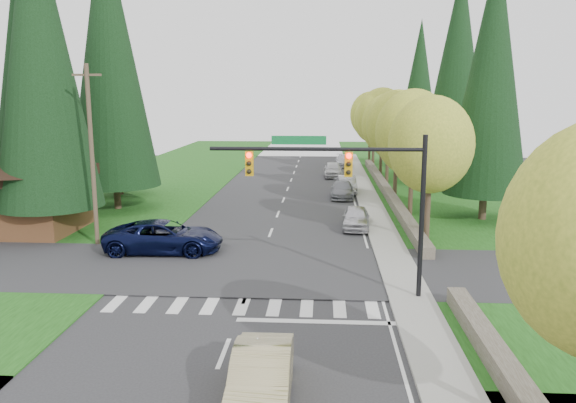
# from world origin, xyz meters

# --- Properties ---
(ground) EXTENTS (120.00, 120.00, 0.00)m
(ground) POSITION_xyz_m (0.00, 0.00, 0.00)
(ground) COLOR #28282B
(ground) RESTS_ON ground
(grass_east) EXTENTS (14.00, 110.00, 0.06)m
(grass_east) POSITION_xyz_m (13.00, 20.00, 0.03)
(grass_east) COLOR #194312
(grass_east) RESTS_ON ground
(grass_west) EXTENTS (14.00, 110.00, 0.06)m
(grass_west) POSITION_xyz_m (-13.00, 20.00, 0.03)
(grass_west) COLOR #194312
(grass_west) RESTS_ON ground
(cross_street) EXTENTS (120.00, 8.00, 0.10)m
(cross_street) POSITION_xyz_m (0.00, 8.00, 0.00)
(cross_street) COLOR #28282B
(cross_street) RESTS_ON ground
(sidewalk_east) EXTENTS (1.80, 80.00, 0.13)m
(sidewalk_east) POSITION_xyz_m (6.90, 22.00, 0.07)
(sidewalk_east) COLOR gray
(sidewalk_east) RESTS_ON ground
(curb_east) EXTENTS (0.20, 80.00, 0.13)m
(curb_east) POSITION_xyz_m (6.05, 22.00, 0.07)
(curb_east) COLOR gray
(curb_east) RESTS_ON ground
(stone_wall_south) EXTENTS (0.70, 14.00, 0.70)m
(stone_wall_south) POSITION_xyz_m (8.60, -3.00, 0.35)
(stone_wall_south) COLOR #4C4438
(stone_wall_south) RESTS_ON ground
(stone_wall_north) EXTENTS (0.70, 40.00, 0.70)m
(stone_wall_north) POSITION_xyz_m (8.60, 30.00, 0.35)
(stone_wall_north) COLOR #4C4438
(stone_wall_north) RESTS_ON ground
(traffic_signal) EXTENTS (8.70, 0.37, 6.80)m
(traffic_signal) POSITION_xyz_m (4.37, 4.50, 4.98)
(traffic_signal) COLOR black
(traffic_signal) RESTS_ON ground
(brown_building) EXTENTS (8.40, 8.40, 5.40)m
(brown_building) POSITION_xyz_m (-15.00, 15.00, 3.14)
(brown_building) COLOR #4C2D19
(brown_building) RESTS_ON ground
(utility_pole) EXTENTS (1.60, 0.24, 10.00)m
(utility_pole) POSITION_xyz_m (-9.50, 12.00, 5.14)
(utility_pole) COLOR #473828
(utility_pole) RESTS_ON ground
(decid_tree_0) EXTENTS (4.80, 4.80, 8.37)m
(decid_tree_0) POSITION_xyz_m (9.20, 14.00, 5.60)
(decid_tree_0) COLOR #38281C
(decid_tree_0) RESTS_ON ground
(decid_tree_1) EXTENTS (5.20, 5.20, 8.80)m
(decid_tree_1) POSITION_xyz_m (9.30, 21.00, 5.80)
(decid_tree_1) COLOR #38281C
(decid_tree_1) RESTS_ON ground
(decid_tree_2) EXTENTS (5.00, 5.00, 8.82)m
(decid_tree_2) POSITION_xyz_m (9.10, 28.00, 5.93)
(decid_tree_2) COLOR #38281C
(decid_tree_2) RESTS_ON ground
(decid_tree_3) EXTENTS (5.00, 5.00, 8.55)m
(decid_tree_3) POSITION_xyz_m (9.20, 35.00, 5.66)
(decid_tree_3) COLOR #38281C
(decid_tree_3) RESTS_ON ground
(decid_tree_4) EXTENTS (5.40, 5.40, 9.18)m
(decid_tree_4) POSITION_xyz_m (9.30, 42.00, 6.06)
(decid_tree_4) COLOR #38281C
(decid_tree_4) RESTS_ON ground
(decid_tree_5) EXTENTS (4.80, 4.80, 8.30)m
(decid_tree_5) POSITION_xyz_m (9.10, 49.00, 5.53)
(decid_tree_5) COLOR #38281C
(decid_tree_5) RESTS_ON ground
(decid_tree_6) EXTENTS (5.20, 5.20, 8.86)m
(decid_tree_6) POSITION_xyz_m (9.20, 56.00, 5.86)
(decid_tree_6) COLOR #38281C
(decid_tree_6) RESTS_ON ground
(conifer_w_a) EXTENTS (6.12, 6.12, 19.80)m
(conifer_w_a) POSITION_xyz_m (-13.00, 14.00, 10.79)
(conifer_w_a) COLOR #38281C
(conifer_w_a) RESTS_ON ground
(conifer_w_b) EXTENTS (5.44, 5.44, 17.80)m
(conifer_w_b) POSITION_xyz_m (-16.00, 18.00, 9.79)
(conifer_w_b) COLOR #38281C
(conifer_w_b) RESTS_ON ground
(conifer_w_c) EXTENTS (6.46, 6.46, 20.80)m
(conifer_w_c) POSITION_xyz_m (-12.00, 22.00, 11.29)
(conifer_w_c) COLOR #38281C
(conifer_w_c) RESTS_ON ground
(conifer_w_e) EXTENTS (5.78, 5.78, 18.80)m
(conifer_w_e) POSITION_xyz_m (-14.00, 28.00, 10.29)
(conifer_w_e) COLOR #38281C
(conifer_w_e) RESTS_ON ground
(conifer_e_a) EXTENTS (5.44, 5.44, 17.80)m
(conifer_e_a) POSITION_xyz_m (14.00, 20.00, 9.79)
(conifer_e_a) COLOR #38281C
(conifer_e_a) RESTS_ON ground
(conifer_e_b) EXTENTS (6.12, 6.12, 19.80)m
(conifer_e_b) POSITION_xyz_m (15.00, 34.00, 10.79)
(conifer_e_b) COLOR #38281C
(conifer_e_b) RESTS_ON ground
(conifer_e_c) EXTENTS (5.10, 5.10, 16.80)m
(conifer_e_c) POSITION_xyz_m (14.00, 48.00, 9.29)
(conifer_e_c) COLOR #38281C
(conifer_e_c) RESTS_ON ground
(sedan_champagne) EXTENTS (1.70, 4.66, 1.52)m
(sedan_champagne) POSITION_xyz_m (1.57, -4.00, 0.76)
(sedan_champagne) COLOR tan
(sedan_champagne) RESTS_ON ground
(suv_navy) EXTENTS (6.34, 3.10, 1.73)m
(suv_navy) POSITION_xyz_m (-5.28, 10.72, 0.87)
(suv_navy) COLOR black
(suv_navy) RESTS_ON ground
(parked_car_a) EXTENTS (1.92, 4.23, 1.41)m
(parked_car_a) POSITION_xyz_m (5.30, 16.95, 0.70)
(parked_car_a) COLOR silver
(parked_car_a) RESTS_ON ground
(parked_car_b) EXTENTS (2.03, 4.66, 1.34)m
(parked_car_b) POSITION_xyz_m (4.80, 27.88, 0.67)
(parked_car_b) COLOR slate
(parked_car_b) RESTS_ON ground
(parked_car_c) EXTENTS (1.62, 4.34, 1.42)m
(parked_car_c) POSITION_xyz_m (5.27, 30.38, 0.71)
(parked_car_c) COLOR #A4A5A9
(parked_car_c) RESTS_ON ground
(parked_car_d) EXTENTS (1.91, 4.61, 1.56)m
(parked_car_d) POSITION_xyz_m (4.20, 39.84, 0.78)
(parked_car_d) COLOR silver
(parked_car_d) RESTS_ON ground
(parked_car_e) EXTENTS (1.90, 4.60, 1.33)m
(parked_car_e) POSITION_xyz_m (5.60, 48.91, 0.67)
(parked_car_e) COLOR #BABBC0
(parked_car_e) RESTS_ON ground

